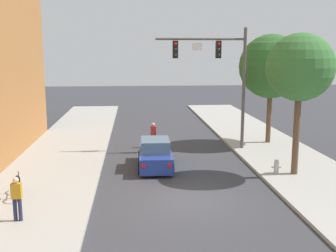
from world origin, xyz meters
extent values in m
plane|color=#38383D|center=(0.00, 0.00, 0.00)|extent=(120.00, 120.00, 0.00)
cube|color=#A8A59E|center=(-6.50, 0.00, 0.07)|extent=(5.00, 60.00, 0.15)
cube|color=#A8A59E|center=(6.50, 0.00, 0.07)|extent=(5.00, 60.00, 0.15)
cylinder|color=#514C47|center=(4.60, 8.56, 3.90)|extent=(0.20, 0.20, 7.50)
cylinder|color=#514C47|center=(1.85, 8.56, 6.95)|extent=(5.50, 0.14, 0.14)
cube|color=black|center=(2.95, 8.56, 6.33)|extent=(0.32, 0.28, 1.05)
sphere|color=red|center=(2.95, 8.41, 6.66)|extent=(0.18, 0.18, 0.18)
sphere|color=#2D2823|center=(2.95, 8.41, 6.33)|extent=(0.18, 0.18, 0.18)
sphere|color=#2D2823|center=(2.95, 8.41, 6.00)|extent=(0.18, 0.18, 0.18)
cube|color=black|center=(0.31, 8.56, 6.33)|extent=(0.32, 0.28, 1.05)
sphere|color=red|center=(0.31, 8.41, 6.66)|extent=(0.18, 0.18, 0.18)
sphere|color=#2D2823|center=(0.31, 8.41, 6.33)|extent=(0.18, 0.18, 0.18)
sphere|color=#2D2823|center=(0.31, 8.41, 6.00)|extent=(0.18, 0.18, 0.18)
cube|color=white|center=(1.63, 8.54, 6.50)|extent=(0.60, 0.03, 0.44)
cube|color=navy|center=(-1.13, 5.05, 0.56)|extent=(1.79, 4.24, 0.80)
cube|color=slate|center=(-1.14, 4.90, 1.28)|extent=(1.54, 2.03, 0.64)
cylinder|color=black|center=(-1.91, 6.37, 0.32)|extent=(0.23, 0.64, 0.64)
cylinder|color=black|center=(-0.30, 6.33, 0.32)|extent=(0.23, 0.64, 0.64)
cylinder|color=black|center=(-1.97, 3.77, 0.32)|extent=(0.23, 0.64, 0.64)
cylinder|color=black|center=(-0.35, 3.73, 0.32)|extent=(0.23, 0.64, 0.64)
cube|color=red|center=(-1.82, 2.94, 0.68)|extent=(0.20, 0.04, 0.14)
cube|color=red|center=(-0.54, 2.91, 0.68)|extent=(0.20, 0.04, 0.14)
cylinder|color=#232847|center=(-6.58, -1.99, 0.57)|extent=(0.14, 0.14, 0.85)
cylinder|color=#232847|center=(-6.40, -1.99, 0.57)|extent=(0.14, 0.14, 0.85)
cube|color=orange|center=(-6.49, -1.99, 1.28)|extent=(0.36, 0.22, 0.56)
sphere|color=beige|center=(-6.49, -1.99, 1.68)|extent=(0.22, 0.22, 0.22)
cylinder|color=brown|center=(-1.08, 9.80, 0.42)|extent=(0.14, 0.14, 0.85)
cylinder|color=brown|center=(-0.90, 9.80, 0.42)|extent=(0.14, 0.14, 0.85)
cube|color=#B72D2D|center=(-0.99, 9.80, 1.13)|extent=(0.36, 0.22, 0.56)
sphere|color=beige|center=(-0.99, 9.80, 1.53)|extent=(0.22, 0.22, 0.22)
torus|color=black|center=(-7.26, 1.10, 0.51)|extent=(0.21, 0.72, 0.72)
torus|color=black|center=(-7.04, 0.07, 0.51)|extent=(0.21, 0.72, 0.72)
cylinder|color=black|center=(-7.15, 0.59, 0.73)|extent=(0.24, 0.94, 0.05)
cylinder|color=black|center=(-7.10, 0.33, 0.91)|extent=(0.04, 0.04, 0.35)
cylinder|color=black|center=(-7.24, 1.00, 0.93)|extent=(0.04, 0.04, 0.40)
cube|color=black|center=(-7.10, 0.33, 1.09)|extent=(0.17, 0.26, 0.06)
cylinder|color=#B2B2B7|center=(4.88, 2.99, 0.43)|extent=(0.24, 0.24, 0.55)
sphere|color=#B2B2B7|center=(4.88, 2.99, 0.76)|extent=(0.22, 0.22, 0.22)
cylinder|color=#B2B2B7|center=(4.70, 2.99, 0.45)|extent=(0.12, 0.09, 0.09)
cylinder|color=#B2B2B7|center=(5.06, 2.99, 0.45)|extent=(0.12, 0.09, 0.09)
cylinder|color=brown|center=(5.74, 2.80, 2.19)|extent=(0.32, 0.32, 4.07)
sphere|color=#387033|center=(5.74, 2.80, 5.46)|extent=(3.28, 3.28, 3.28)
cylinder|color=brown|center=(6.80, 10.05, 1.91)|extent=(0.32, 0.32, 3.52)
sphere|color=#2D6028|center=(6.80, 10.05, 5.25)|extent=(4.21, 4.21, 4.21)
camera|label=1|loc=(-2.27, -16.31, 6.15)|focal=43.58mm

